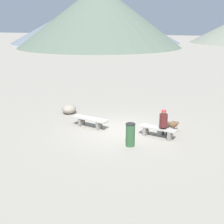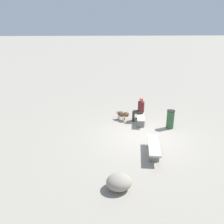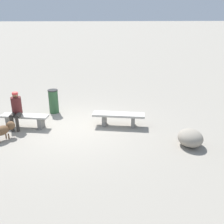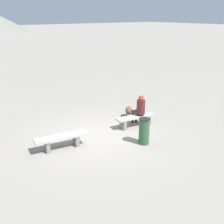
{
  "view_description": "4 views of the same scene",
  "coord_description": "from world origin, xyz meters",
  "px_view_note": "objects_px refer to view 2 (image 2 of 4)",
  "views": [
    {
      "loc": [
        4.48,
        -12.32,
        4.88
      ],
      "look_at": [
        -0.75,
        0.56,
        0.7
      ],
      "focal_mm": 48.16,
      "sensor_mm": 36.0,
      "label": 1
    },
    {
      "loc": [
        -9.97,
        2.18,
        5.01
      ],
      "look_at": [
        1.47,
        1.46,
        0.73
      ],
      "focal_mm": 37.73,
      "sensor_mm": 36.0,
      "label": 2
    },
    {
      "loc": [
        -0.93,
        8.47,
        3.87
      ],
      "look_at": [
        -1.42,
        -0.43,
        0.38
      ],
      "focal_mm": 41.39,
      "sensor_mm": 36.0,
      "label": 3
    },
    {
      "loc": [
        -5.37,
        -7.93,
        4.43
      ],
      "look_at": [
        1.23,
        0.89,
        0.44
      ],
      "focal_mm": 43.97,
      "sensor_mm": 36.0,
      "label": 4
    }
  ],
  "objects_px": {
    "bench_left": "(154,147)",
    "dog": "(123,114)",
    "bench_right": "(141,117)",
    "trash_bin": "(170,119)",
    "seated_person": "(140,108)",
    "boulder": "(119,182)"
  },
  "relations": [
    {
      "from": "bench_right",
      "to": "bench_left",
      "type": "bearing_deg",
      "value": -171.88
    },
    {
      "from": "trash_bin",
      "to": "boulder",
      "type": "xyz_separation_m",
      "value": [
        -4.6,
        3.04,
        -0.22
      ]
    },
    {
      "from": "bench_left",
      "to": "dog",
      "type": "height_order",
      "value": "dog"
    },
    {
      "from": "bench_left",
      "to": "bench_right",
      "type": "xyz_separation_m",
      "value": [
        3.33,
        -0.07,
        -0.03
      ]
    },
    {
      "from": "bench_left",
      "to": "trash_bin",
      "type": "xyz_separation_m",
      "value": [
        2.52,
        -1.44,
        0.14
      ]
    },
    {
      "from": "seated_person",
      "to": "trash_bin",
      "type": "distance_m",
      "value": 1.77
    },
    {
      "from": "dog",
      "to": "boulder",
      "type": "bearing_deg",
      "value": -56.35
    },
    {
      "from": "bench_left",
      "to": "trash_bin",
      "type": "distance_m",
      "value": 2.9
    },
    {
      "from": "seated_person",
      "to": "boulder",
      "type": "bearing_deg",
      "value": 167.0
    },
    {
      "from": "bench_left",
      "to": "trash_bin",
      "type": "height_order",
      "value": "trash_bin"
    },
    {
      "from": "bench_left",
      "to": "bench_right",
      "type": "bearing_deg",
      "value": 8.12
    },
    {
      "from": "trash_bin",
      "to": "boulder",
      "type": "bearing_deg",
      "value": 146.54
    },
    {
      "from": "bench_left",
      "to": "trash_bin",
      "type": "bearing_deg",
      "value": -20.37
    },
    {
      "from": "seated_person",
      "to": "trash_bin",
      "type": "height_order",
      "value": "seated_person"
    },
    {
      "from": "bench_left",
      "to": "dog",
      "type": "bearing_deg",
      "value": 22.1
    },
    {
      "from": "dog",
      "to": "boulder",
      "type": "relative_size",
      "value": 0.83
    },
    {
      "from": "dog",
      "to": "boulder",
      "type": "height_order",
      "value": "dog"
    },
    {
      "from": "bench_right",
      "to": "trash_bin",
      "type": "bearing_deg",
      "value": -111.2
    },
    {
      "from": "dog",
      "to": "bench_left",
      "type": "bearing_deg",
      "value": -36.18
    },
    {
      "from": "trash_bin",
      "to": "seated_person",
      "type": "bearing_deg",
      "value": 53.29
    },
    {
      "from": "bench_left",
      "to": "dog",
      "type": "xyz_separation_m",
      "value": [
        3.74,
        0.85,
        0.01
      ]
    },
    {
      "from": "bench_left",
      "to": "bench_right",
      "type": "height_order",
      "value": "bench_left"
    }
  ]
}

